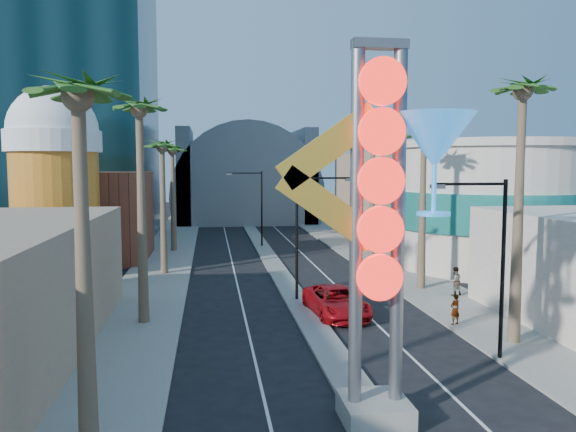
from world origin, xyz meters
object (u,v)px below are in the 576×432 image
Objects in this scene: red_pickup at (336,301)px; pedestrian_a at (455,309)px; neon_sign at (402,205)px; pedestrian_b at (455,281)px.

pedestrian_a reaches higher than red_pickup.
pedestrian_b is (9.53, 16.59, -6.22)m from neon_sign.
pedestrian_b is (8.63, 3.26, 0.25)m from red_pickup.
pedestrian_b is at bearing 60.12° from neon_sign.
neon_sign reaches higher than pedestrian_a.
neon_sign reaches higher than pedestrian_b.
pedestrian_a is 0.87× the size of pedestrian_b.
pedestrian_a is (5.74, -3.12, 0.14)m from red_pickup.
neon_sign is 7.68× the size of pedestrian_a.
pedestrian_a is (6.64, 10.21, -6.34)m from neon_sign.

